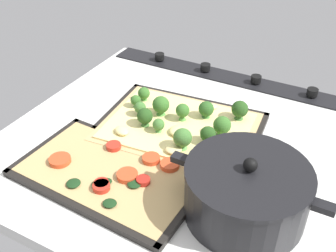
{
  "coord_description": "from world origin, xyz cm",
  "views": [
    {
      "loc": [
        -31.02,
        62.84,
        53.41
      ],
      "look_at": [
        2.07,
        0.58,
        3.45
      ],
      "focal_mm": 42.7,
      "sensor_mm": 36.0,
      "label": 1
    }
  ],
  "objects_px": {
    "broccoli_pizza": "(180,125)",
    "veggie_pizza_back": "(111,172)",
    "baking_tray_front": "(178,130)",
    "cooking_pot": "(246,192)",
    "baking_tray_back": "(110,175)"
  },
  "relations": [
    {
      "from": "broccoli_pizza",
      "to": "veggie_pizza_back",
      "type": "relative_size",
      "value": 1.02
    },
    {
      "from": "cooking_pot",
      "to": "broccoli_pizza",
      "type": "bearing_deg",
      "value": -38.32
    },
    {
      "from": "baking_tray_front",
      "to": "veggie_pizza_back",
      "type": "distance_m",
      "value": 0.2
    },
    {
      "from": "cooking_pot",
      "to": "baking_tray_back",
      "type": "bearing_deg",
      "value": 7.3
    },
    {
      "from": "broccoli_pizza",
      "to": "baking_tray_back",
      "type": "relative_size",
      "value": 0.95
    },
    {
      "from": "baking_tray_front",
      "to": "cooking_pot",
      "type": "distance_m",
      "value": 0.27
    },
    {
      "from": "broccoli_pizza",
      "to": "cooking_pot",
      "type": "xyz_separation_m",
      "value": [
        -0.21,
        0.16,
        0.03
      ]
    },
    {
      "from": "baking_tray_front",
      "to": "cooking_pot",
      "type": "xyz_separation_m",
      "value": [
        -0.21,
        0.16,
        0.05
      ]
    },
    {
      "from": "baking_tray_back",
      "to": "veggie_pizza_back",
      "type": "xyz_separation_m",
      "value": [
        -0.0,
        -0.0,
        0.01
      ]
    },
    {
      "from": "broccoli_pizza",
      "to": "baking_tray_back",
      "type": "height_order",
      "value": "broccoli_pizza"
    },
    {
      "from": "broccoli_pizza",
      "to": "baking_tray_back",
      "type": "bearing_deg",
      "value": 73.88
    },
    {
      "from": "baking_tray_front",
      "to": "baking_tray_back",
      "type": "height_order",
      "value": "same"
    },
    {
      "from": "baking_tray_front",
      "to": "baking_tray_back",
      "type": "relative_size",
      "value": 1.02
    },
    {
      "from": "baking_tray_back",
      "to": "cooking_pot",
      "type": "relative_size",
      "value": 1.31
    },
    {
      "from": "baking_tray_front",
      "to": "broccoli_pizza",
      "type": "relative_size",
      "value": 1.07
    }
  ]
}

